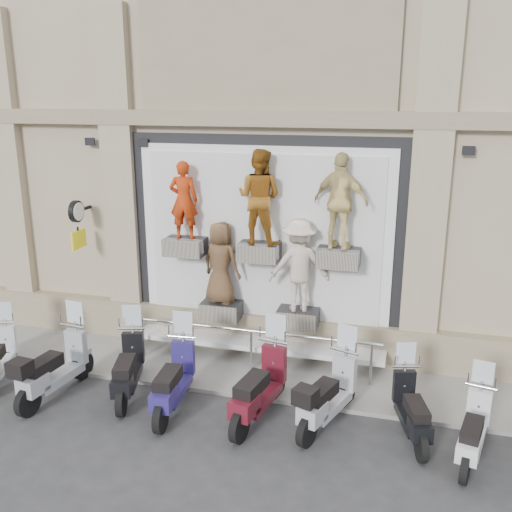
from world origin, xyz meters
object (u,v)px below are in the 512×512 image
object	(u,v)px
scooter_c	(54,355)
scooter_f	(259,374)
scooter_e	(173,368)
scooter_g	(329,382)
scooter_h	(413,398)
scooter_i	(475,419)
clock_sign_bracket	(77,218)
guard_rail	(251,351)
scooter_d	(127,357)

from	to	relation	value
scooter_c	scooter_f	size ratio (longest dim) A/B	0.97
scooter_c	scooter_e	xyz separation A→B (m)	(2.23, 0.13, -0.01)
scooter_c	scooter_g	xyz separation A→B (m)	(4.88, 0.34, -0.02)
scooter_f	scooter_h	xyz separation A→B (m)	(2.46, 0.11, -0.13)
scooter_c	scooter_e	bearing A→B (deg)	9.94
scooter_c	scooter_h	world-z (taller)	scooter_c
scooter_f	scooter_i	world-z (taller)	scooter_f
clock_sign_bracket	scooter_g	size ratio (longest dim) A/B	0.53
guard_rail	clock_sign_bracket	distance (m)	4.57
scooter_f	clock_sign_bracket	bearing A→B (deg)	165.87
guard_rail	scooter_g	xyz separation A→B (m)	(1.72, -1.43, 0.32)
scooter_e	scooter_f	distance (m)	1.51
scooter_e	clock_sign_bracket	bearing A→B (deg)	139.44
guard_rail	scooter_f	xyz separation A→B (m)	(0.57, -1.53, 0.36)
scooter_i	scooter_e	bearing A→B (deg)	-168.93
scooter_f	scooter_i	size ratio (longest dim) A/B	1.20
clock_sign_bracket	scooter_g	distance (m)	6.26
guard_rail	scooter_h	distance (m)	3.36
scooter_c	scooter_d	distance (m)	1.30
scooter_i	scooter_c	bearing A→B (deg)	-167.33
scooter_f	scooter_c	bearing A→B (deg)	-166.36
guard_rail	scooter_h	xyz separation A→B (m)	(3.04, -1.42, 0.23)
scooter_d	scooter_h	bearing A→B (deg)	-16.69
guard_rail	scooter_i	size ratio (longest dim) A/B	2.99
clock_sign_bracket	scooter_f	size ratio (longest dim) A/B	0.50
guard_rail	scooter_e	distance (m)	1.91
scooter_c	scooter_i	bearing A→B (deg)	6.46
guard_rail	scooter_e	size ratio (longest dim) A/B	2.60
scooter_c	scooter_i	distance (m)	7.09
scooter_d	scooter_g	world-z (taller)	scooter_g
scooter_g	scooter_h	size ratio (longest dim) A/B	1.13
scooter_c	scooter_i	world-z (taller)	scooter_c
scooter_d	scooter_e	size ratio (longest dim) A/B	0.96
scooter_c	scooter_h	xyz separation A→B (m)	(6.20, 0.35, -0.11)
scooter_c	scooter_h	bearing A→B (deg)	9.74
guard_rail	scooter_h	size ratio (longest dim) A/B	2.96
clock_sign_bracket	scooter_i	size ratio (longest dim) A/B	0.60
scooter_d	scooter_e	world-z (taller)	scooter_e
guard_rail	scooter_d	bearing A→B (deg)	-143.61
clock_sign_bracket	scooter_h	xyz separation A→B (m)	(6.94, -1.89, -2.11)
scooter_h	scooter_i	size ratio (longest dim) A/B	1.01
clock_sign_bracket	scooter_f	bearing A→B (deg)	-24.07
guard_rail	scooter_e	xyz separation A→B (m)	(-0.93, -1.64, 0.32)
scooter_f	scooter_e	bearing A→B (deg)	-165.98
scooter_d	clock_sign_bracket	bearing A→B (deg)	120.05
scooter_h	scooter_c	bearing A→B (deg)	167.84
scooter_d	scooter_i	world-z (taller)	scooter_d
guard_rail	scooter_f	size ratio (longest dim) A/B	2.49
scooter_c	guard_rail	bearing A→B (deg)	35.76
scooter_f	scooter_i	distance (m)	3.37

